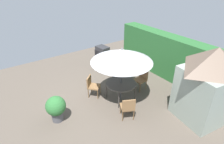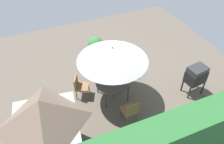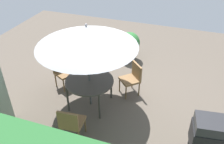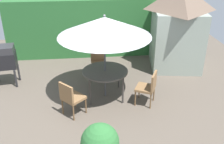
% 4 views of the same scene
% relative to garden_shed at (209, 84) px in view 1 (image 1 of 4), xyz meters
% --- Properties ---
extents(ground_plane, '(11.00, 11.00, 0.00)m').
position_rel_garden_shed_xyz_m(ground_plane, '(-2.77, -2.20, -1.37)').
color(ground_plane, brown).
extents(hedge_backdrop, '(5.93, 0.75, 2.06)m').
position_rel_garden_shed_xyz_m(hedge_backdrop, '(-2.77, 1.30, -0.33)').
color(hedge_backdrop, '#28602D').
rests_on(hedge_backdrop, ground).
extents(garden_shed, '(1.88, 2.03, 2.67)m').
position_rel_garden_shed_xyz_m(garden_shed, '(0.00, 0.00, 0.00)').
color(garden_shed, gray).
rests_on(garden_shed, ground).
extents(patio_table, '(1.21, 1.21, 0.76)m').
position_rel_garden_shed_xyz_m(patio_table, '(-2.50, -1.78, -0.67)').
color(patio_table, '#47423D').
rests_on(patio_table, ground).
extents(patio_umbrella, '(2.34, 2.34, 2.26)m').
position_rel_garden_shed_xyz_m(patio_umbrella, '(-2.50, -1.78, 0.59)').
color(patio_umbrella, '#4C4C51').
rests_on(patio_umbrella, ground).
extents(bbq_grill, '(0.76, 0.59, 1.20)m').
position_rel_garden_shed_xyz_m(bbq_grill, '(-5.35, -0.83, -0.52)').
color(bbq_grill, black).
rests_on(bbq_grill, ground).
extents(chair_near_shed, '(0.50, 0.50, 0.90)m').
position_rel_garden_shed_xyz_m(chair_near_shed, '(-2.60, -0.55, -0.85)').
color(chair_near_shed, olive).
rests_on(chair_near_shed, ground).
extents(chair_far_side, '(0.65, 0.65, 0.90)m').
position_rel_garden_shed_xyz_m(chair_far_side, '(-3.39, -2.62, -0.85)').
color(chair_far_side, olive).
rests_on(chair_far_side, ground).
extents(chair_toward_hedge, '(0.62, 0.62, 0.90)m').
position_rel_garden_shed_xyz_m(chair_toward_hedge, '(-1.43, -2.30, -0.85)').
color(chair_toward_hedge, olive).
rests_on(chair_toward_hedge, ground).
extents(potted_plant_by_shed, '(0.69, 0.69, 0.97)m').
position_rel_garden_shed_xyz_m(potted_plant_by_shed, '(-2.80, -4.38, -0.80)').
color(potted_plant_by_shed, '#4C4C51').
rests_on(potted_plant_by_shed, ground).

